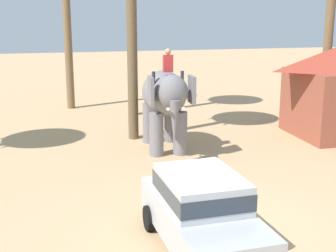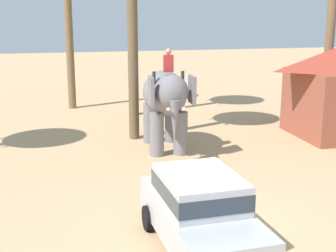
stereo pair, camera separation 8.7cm
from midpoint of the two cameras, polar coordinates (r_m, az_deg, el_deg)
The scene contains 3 objects.
ground_plane at distance 11.34m, azimuth 5.30°, elevation -12.50°, with size 120.00×120.00×0.00m, color tan.
car_sedan_foreground at distance 9.99m, azimuth 3.91°, elevation -10.30°, with size 1.89×4.10×1.70m.
elephant_with_mahout at distance 17.16m, azimuth -0.52°, elevation 3.43°, with size 1.94×3.96×3.88m.
Camera 1 is at (-3.91, -9.45, 4.92)m, focal length 49.10 mm.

